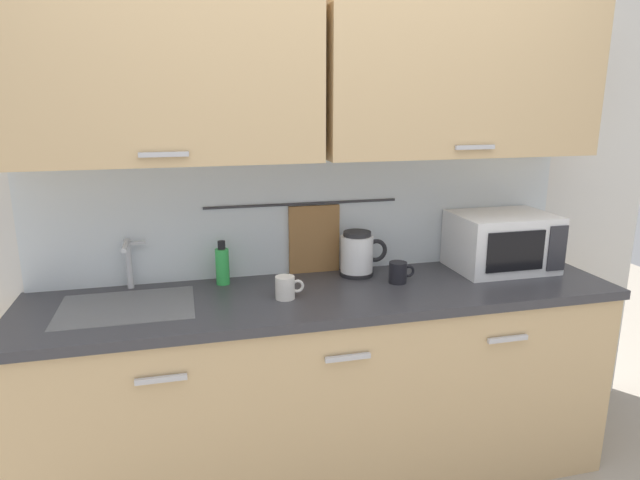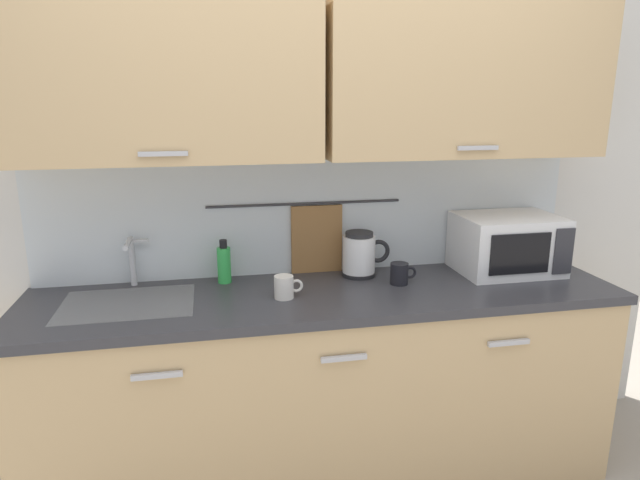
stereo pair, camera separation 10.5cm
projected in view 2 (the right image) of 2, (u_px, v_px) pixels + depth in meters
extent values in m
cube|color=tan|center=(326.00, 390.00, 2.47)|extent=(2.50, 0.60, 0.86)
cube|color=#B7B7BC|center=(157.00, 376.00, 1.96)|extent=(0.18, 0.02, 0.02)
cube|color=#B7B7BC|center=(344.00, 358.00, 2.10)|extent=(0.18, 0.02, 0.02)
cube|color=#B7B7BC|center=(509.00, 343.00, 2.23)|extent=(0.18, 0.02, 0.02)
cube|color=#333338|center=(327.00, 296.00, 2.36)|extent=(2.53, 0.63, 0.04)
cube|color=#9EA0A5|center=(128.00, 314.00, 2.23)|extent=(0.52, 0.38, 0.09)
cube|color=silver|center=(312.00, 197.00, 2.58)|extent=(3.70, 0.06, 2.50)
cube|color=silver|center=(314.00, 214.00, 2.56)|extent=(2.50, 0.01, 0.55)
cube|color=tan|center=(161.00, 72.00, 2.14)|extent=(1.24, 0.33, 0.70)
cube|color=#B7B7BC|center=(163.00, 154.00, 2.04)|extent=(0.18, 0.01, 0.02)
cube|color=tan|center=(464.00, 74.00, 2.38)|extent=(1.24, 0.33, 0.70)
cube|color=#B7B7BC|center=(478.00, 148.00, 2.29)|extent=(0.18, 0.01, 0.02)
cylinder|color=#333338|center=(305.00, 204.00, 2.53)|extent=(0.90, 0.01, 0.01)
cube|color=olive|center=(317.00, 241.00, 2.58)|extent=(0.24, 0.02, 0.34)
cylinder|color=#B2B5BA|center=(132.00, 261.00, 2.41)|extent=(0.03, 0.03, 0.22)
cylinder|color=#B2B5BA|center=(128.00, 244.00, 2.31)|extent=(0.02, 0.16, 0.02)
cube|color=#B2B5BA|center=(140.00, 241.00, 2.39)|extent=(0.07, 0.02, 0.01)
cube|color=white|center=(507.00, 244.00, 2.60)|extent=(0.46, 0.34, 0.27)
cube|color=black|center=(520.00, 254.00, 2.42)|extent=(0.29, 0.01, 0.18)
cube|color=#2D2D33|center=(564.00, 251.00, 2.47)|extent=(0.09, 0.01, 0.21)
cylinder|color=black|center=(359.00, 274.00, 2.56)|extent=(0.16, 0.16, 0.02)
cylinder|color=white|center=(359.00, 254.00, 2.54)|extent=(0.15, 0.15, 0.17)
cylinder|color=#262628|center=(359.00, 234.00, 2.52)|extent=(0.13, 0.13, 0.02)
torus|color=black|center=(378.00, 251.00, 2.55)|extent=(0.11, 0.02, 0.11)
cylinder|color=green|center=(224.00, 265.00, 2.45)|extent=(0.06, 0.06, 0.16)
cylinder|color=black|center=(223.00, 244.00, 2.42)|extent=(0.03, 0.03, 0.04)
cylinder|color=silver|center=(284.00, 287.00, 2.26)|extent=(0.08, 0.08, 0.09)
torus|color=silver|center=(296.00, 286.00, 2.27)|extent=(0.06, 0.01, 0.06)
cylinder|color=black|center=(399.00, 274.00, 2.44)|extent=(0.08, 0.08, 0.09)
torus|color=black|center=(410.00, 272.00, 2.45)|extent=(0.06, 0.01, 0.06)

